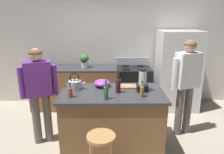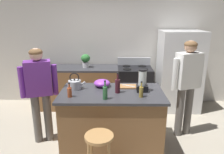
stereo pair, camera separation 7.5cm
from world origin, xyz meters
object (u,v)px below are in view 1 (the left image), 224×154
object	(u,v)px
person_by_island_left	(39,88)
bottle_wine	(118,85)
refrigerator	(178,71)
chef_knife	(129,86)
bar_stool	(101,146)
blender_appliance	(143,82)
potted_plant	(84,60)
kitchen_island	(112,119)
bottle_olive_oil	(106,92)
cutting_board	(127,86)
person_by_sink_right	(186,79)
stove_range	(133,87)
mixing_bowl	(102,83)
tea_kettle	(75,85)
bottle_cooking_sauce	(70,92)
bottle_vinegar	(142,91)

from	to	relation	value
person_by_island_left	bottle_wine	distance (m)	1.27
refrigerator	chef_knife	xyz separation A→B (m)	(-1.20, -1.27, 0.09)
refrigerator	bar_stool	xyz separation A→B (m)	(-1.62, -2.28, -0.36)
bottle_wine	blender_appliance	bearing A→B (deg)	11.60
potted_plant	chef_knife	world-z (taller)	potted_plant
refrigerator	chef_knife	size ratio (longest dim) A/B	8.00
chef_knife	kitchen_island	bearing A→B (deg)	-113.18
bottle_olive_oil	cutting_board	world-z (taller)	bottle_olive_oil
kitchen_island	person_by_sink_right	size ratio (longest dim) A/B	0.94
refrigerator	person_by_sink_right	xyz separation A→B (m)	(-0.20, -1.12, 0.15)
stove_range	chef_knife	world-z (taller)	stove_range
potted_plant	blender_appliance	size ratio (longest dim) A/B	0.86
person_by_island_left	mixing_bowl	size ratio (longest dim) A/B	6.03
tea_kettle	person_by_island_left	bearing A→B (deg)	178.92
person_by_sink_right	cutting_board	world-z (taller)	person_by_sink_right
stove_range	bottle_olive_oil	distance (m)	1.99
tea_kettle	bottle_olive_oil	bearing A→B (deg)	-39.55
stove_range	bottle_cooking_sauce	world-z (taller)	bottle_cooking_sauce
stove_range	bottle_olive_oil	world-z (taller)	bottle_olive_oil
chef_knife	stove_range	bearing A→B (deg)	107.07
potted_plant	bottle_vinegar	distance (m)	2.04
stove_range	bottle_olive_oil	size ratio (longest dim) A/B	4.08
person_by_sink_right	blender_appliance	bearing A→B (deg)	-157.51
person_by_island_left	tea_kettle	size ratio (longest dim) A/B	5.82
bottle_vinegar	chef_knife	size ratio (longest dim) A/B	1.07
refrigerator	tea_kettle	distance (m)	2.49
bottle_olive_oil	bottle_wine	bearing A→B (deg)	55.00
refrigerator	bar_stool	bearing A→B (deg)	-125.47
potted_plant	bottle_olive_oil	bearing A→B (deg)	-74.35
stove_range	bottle_wine	xyz separation A→B (m)	(-0.41, -1.56, 0.58)
bottle_wine	mixing_bowl	xyz separation A→B (m)	(-0.25, 0.28, -0.06)
bar_stool	potted_plant	world-z (taller)	potted_plant
kitchen_island	refrigerator	bearing A→B (deg)	45.45
tea_kettle	chef_knife	xyz separation A→B (m)	(0.86, 0.10, -0.06)
cutting_board	chef_knife	world-z (taller)	chef_knife
refrigerator	bottle_olive_oil	size ratio (longest dim) A/B	6.38
kitchen_island	blender_appliance	distance (m)	0.78
bar_stool	bottle_wine	size ratio (longest dim) A/B	2.12
stove_range	refrigerator	bearing A→B (deg)	-1.43
bar_stool	bottle_wine	world-z (taller)	bottle_wine
refrigerator	bottle_cooking_sauce	xyz separation A→B (m)	(-2.08, -1.71, 0.15)
potted_plant	bottle_vinegar	size ratio (longest dim) A/B	1.27
person_by_island_left	bottle_olive_oil	bearing A→B (deg)	-21.48
mixing_bowl	kitchen_island	bearing A→B (deg)	-56.60
blender_appliance	bottle_vinegar	distance (m)	0.26
kitchen_island	stove_range	world-z (taller)	stove_range
bottle_wine	bar_stool	bearing A→B (deg)	-107.52
person_by_sink_right	potted_plant	distance (m)	2.21
person_by_island_left	blender_appliance	distance (m)	1.65
stove_range	tea_kettle	size ratio (longest dim) A/B	4.09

